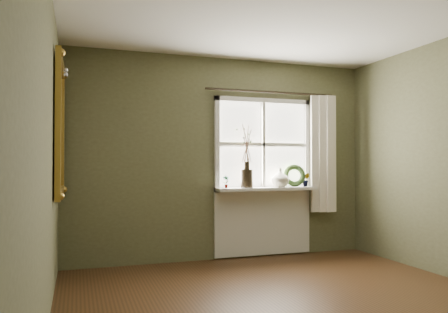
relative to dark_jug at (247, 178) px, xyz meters
name	(u,v)px	position (x,y,z in m)	size (l,w,h in m)	color
wall_back	(222,158)	(-0.27, 0.18, 0.26)	(4.00, 0.10, 2.60)	brown
wall_left	(37,152)	(-2.32, -2.12, 0.26)	(0.10, 4.50, 2.60)	brown
window_frame	(263,145)	(0.28, 0.11, 0.44)	(1.36, 0.06, 1.24)	silver
window_sill	(267,189)	(0.28, 0.00, -0.14)	(1.36, 0.26, 0.04)	silver
window_apron	(263,221)	(0.28, 0.11, -0.58)	(1.36, 0.04, 0.88)	silver
dark_jug	(247,178)	(0.00, 0.00, 0.00)	(0.16, 0.16, 0.24)	black
cream_vase	(280,178)	(0.47, 0.00, 0.01)	(0.24, 0.24, 0.25)	beige
wreath	(294,178)	(0.70, 0.04, 0.00)	(0.31, 0.31, 0.07)	#2A3F1C
potted_plant_left	(226,182)	(-0.28, 0.00, -0.04)	(0.08, 0.06, 0.16)	#2A3F1C
potted_plant_right	(306,180)	(0.86, 0.00, -0.03)	(0.10, 0.08, 0.18)	#2A3F1C
curtain	(322,154)	(1.12, 0.01, 0.33)	(0.36, 0.12, 1.59)	silver
curtain_rod	(272,92)	(0.38, 0.05, 1.14)	(0.03, 0.03, 1.84)	black
gilt_mirror	(60,128)	(-2.24, -0.61, 0.54)	(0.10, 1.15, 1.37)	white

